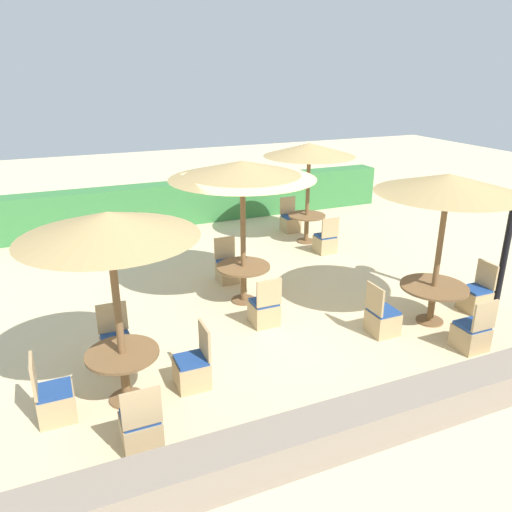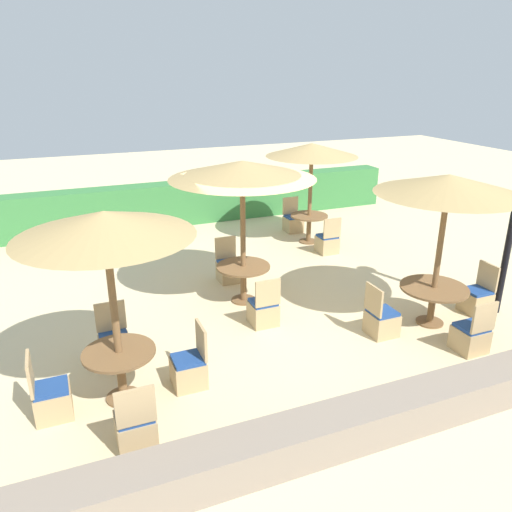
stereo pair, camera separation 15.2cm
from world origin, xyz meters
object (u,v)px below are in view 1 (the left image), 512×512
object	(u,v)px
patio_chair_front_right_west	(382,320)
patio_chair_center_north	(228,269)
patio_chair_back_right_south	(325,242)
round_table_center	(243,274)
patio_chair_front_right_south	(471,335)
parasol_back_right	(309,150)
parasol_center	(242,170)
patio_chair_back_right_north	(290,222)
patio_chair_front_right_east	(475,297)
round_table_back_right	(307,221)
parasol_front_right	(448,184)
round_table_front_left	(123,364)
patio_chair_front_left_north	(117,348)
round_table_front_right	(433,293)
patio_chair_center_south	(264,311)
patio_chair_front_left_west	(55,401)
patio_chair_front_left_south	(141,428)
parasol_front_left	(108,226)
patio_chair_front_left_east	(193,369)

from	to	relation	value
patio_chair_front_right_west	patio_chair_center_north	distance (m)	3.57
patio_chair_back_right_south	round_table_center	bearing A→B (deg)	-148.62
patio_chair_front_right_south	parasol_back_right	size ratio (longest dim) A/B	0.36
parasol_center	patio_chair_back_right_north	bearing A→B (deg)	51.79
patio_chair_front_right_west	patio_chair_center_north	size ratio (longest dim) A/B	1.00
patio_chair_front_right_east	round_table_back_right	world-z (taller)	patio_chair_front_right_east
parasol_front_right	parasol_back_right	bearing A→B (deg)	89.22
round_table_front_left	patio_chair_front_left_north	xyz separation A→B (m)	(0.03, 0.99, -0.31)
parasol_front_right	patio_chair_front_right_east	distance (m)	2.50
parasol_back_right	round_table_back_right	world-z (taller)	parasol_back_right
round_table_front_right	patio_chair_center_south	xyz separation A→B (m)	(-2.79, 1.09, -0.31)
patio_chair_front_right_south	patio_chair_back_right_south	world-z (taller)	same
parasol_back_right	round_table_back_right	bearing A→B (deg)	0.00
patio_chair_back_right_south	round_table_center	xyz separation A→B (m)	(-2.88, -1.76, 0.31)
patio_chair_front_left_west	round_table_front_left	bearing A→B (deg)	92.24
round_table_front_left	parasol_back_right	bearing A→B (deg)	41.90
patio_chair_front_right_south	patio_chair_front_left_west	size ratio (longest dim) A/B	1.00
patio_chair_back_right_north	patio_chair_back_right_south	bearing A→B (deg)	90.52
patio_chair_center_north	patio_chair_front_left_north	distance (m)	3.53
round_table_front_left	patio_chair_front_left_south	bearing A→B (deg)	-88.98
patio_chair_back_right_north	round_table_front_left	size ratio (longest dim) A/B	0.95
round_table_back_right	patio_chair_back_right_north	bearing A→B (deg)	88.43
patio_chair_back_right_north	round_table_front_left	bearing A→B (deg)	46.95
round_table_front_left	patio_chair_front_right_south	bearing A→B (deg)	-9.10
parasol_back_right	patio_chair_center_north	world-z (taller)	parasol_back_right
parasol_front_right	patio_chair_center_south	size ratio (longest dim) A/B	2.89
parasol_front_right	parasol_center	bearing A→B (deg)	142.62
patio_chair_front_right_south	patio_chair_back_right_south	size ratio (longest dim) A/B	1.00
patio_chair_back_right_north	patio_chair_front_right_south	bearing A→B (deg)	88.75
round_table_front_right	patio_chair_front_right_east	distance (m)	1.14
patio_chair_center_south	parasol_front_right	bearing A→B (deg)	-21.40
parasol_front_left	patio_chair_front_left_north	xyz separation A→B (m)	(0.03, 0.99, -2.25)
parasol_front_left	patio_chair_front_left_south	world-z (taller)	parasol_front_left
round_table_center	patio_chair_center_south	size ratio (longest dim) A/B	1.11
patio_chair_front_right_west	parasol_front_left	size ratio (longest dim) A/B	0.35
round_table_back_right	patio_chair_front_left_west	distance (m)	8.09
parasol_front_right	round_table_center	distance (m)	3.99
round_table_front_right	patio_chair_front_left_north	bearing A→B (deg)	171.02
patio_chair_center_south	patio_chair_front_left_north	distance (m)	2.61
parasol_front_right	patio_chair_front_left_south	bearing A→B (deg)	-168.04
round_table_front_left	parasol_center	bearing A→B (deg)	40.50
parasol_front_right	parasol_center	size ratio (longest dim) A/B	0.98
patio_chair_back_right_south	patio_chair_front_left_north	size ratio (longest dim) A/B	1.00
patio_chair_center_south	patio_chair_front_left_north	bearing A→B (deg)	-174.74
patio_chair_center_south	parasol_front_left	world-z (taller)	parasol_front_left
round_table_front_right	patio_chair_front_left_south	xyz separation A→B (m)	(-5.40, -1.14, -0.31)
patio_chair_front_right_west	parasol_back_right	xyz separation A→B (m)	(1.14, 4.79, 2.12)
round_table_front_right	patio_chair_front_left_east	distance (m)	4.49
parasol_center	patio_chair_front_left_east	size ratio (longest dim) A/B	2.96
patio_chair_front_right_west	parasol_center	bearing A→B (deg)	-141.39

